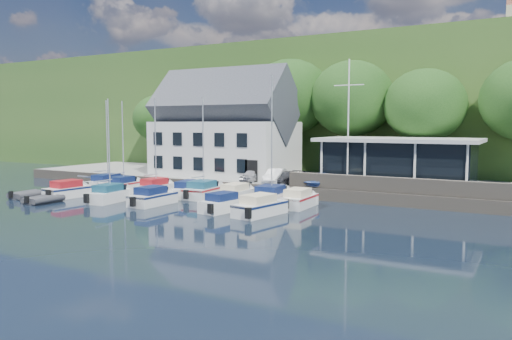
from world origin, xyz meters
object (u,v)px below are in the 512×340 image
object	(u,v)px
boat_r2_0	(69,189)
flagpole	(348,124)
harbor_building	(225,133)
boat_r1_7	(299,198)
car_silver	(252,176)
boat_r2_3	(224,202)
boat_r2_1	(109,147)
car_dgrey	(287,178)
car_blue	(322,179)
boat_r1_2	(155,144)
dinghy_1	(43,198)
boat_r1_4	(203,144)
car_white	(275,176)
boat_r1_1	(123,145)
dinghy_0	(28,194)
boat_r1_5	(236,192)
boat_r1_6	(272,145)
boat_r1_0	(107,142)
boat_r2_4	(260,205)
club_pavilion	(398,162)
boat_r2_2	(153,196)
boat_r1_3	(190,189)

from	to	relation	value
boat_r2_0	flagpole	bearing A→B (deg)	31.93
harbor_building	boat_r1_7	bearing A→B (deg)	-36.29
car_silver	boat_r2_3	size ratio (longest dim) A/B	0.59
harbor_building	boat_r2_1	bearing A→B (deg)	-96.88
car_dgrey	car_blue	bearing A→B (deg)	16.13
boat_r1_2	dinghy_1	distance (m)	10.26
boat_r1_4	car_white	bearing A→B (deg)	44.46
dinghy_1	car_white	bearing A→B (deg)	41.50
boat_r2_3	car_white	bearing A→B (deg)	102.24
boat_r2_3	car_blue	bearing A→B (deg)	78.36
boat_r1_1	boat_r1_7	distance (m)	18.33
boat_r2_3	dinghy_0	bearing A→B (deg)	-163.41
boat_r1_5	dinghy_0	distance (m)	17.97
car_white	boat_r1_7	size ratio (longest dim) A/B	0.70
boat_r1_1	boat_r1_6	distance (m)	15.56
boat_r2_3	dinghy_0	xyz separation A→B (m)	(-18.20, -2.69, -0.34)
car_dgrey	dinghy_1	distance (m)	20.32
dinghy_1	car_silver	bearing A→B (deg)	47.29
boat_r1_0	boat_r1_7	size ratio (longest dim) A/B	1.61
boat_r1_4	boat_r2_4	bearing A→B (deg)	-35.18
club_pavilion	car_white	xyz separation A→B (m)	(-10.02, -3.51, -1.40)
harbor_building	boat_r2_2	world-z (taller)	harbor_building
boat_r1_3	boat_r2_3	world-z (taller)	boat_r1_3
car_dgrey	boat_r2_4	world-z (taller)	car_dgrey
boat_r1_2	boat_r2_1	xyz separation A→B (m)	(-0.51, -5.04, -0.06)
car_silver	boat_r2_2	size ratio (longest dim) A/B	0.56
car_silver	boat_r1_5	size ratio (longest dim) A/B	0.53
car_silver	flagpole	xyz separation A→B (m)	(9.14, 0.07, 4.74)
boat_r1_5	boat_r2_0	world-z (taller)	boat_r2_0
club_pavilion	boat_r2_0	size ratio (longest dim) A/B	2.21
club_pavilion	boat_r1_3	bearing A→B (deg)	-151.76
car_silver	dinghy_0	size ratio (longest dim) A/B	1.04
club_pavilion	dinghy_0	bearing A→B (deg)	-150.18
boat_r1_1	car_dgrey	bearing A→B (deg)	16.80
boat_r1_6	boat_r2_4	size ratio (longest dim) A/B	1.53
boat_r1_2	boat_r2_3	world-z (taller)	boat_r1_2
car_blue	boat_r1_6	distance (m)	6.66
boat_r1_7	boat_r2_1	world-z (taller)	boat_r2_1
boat_r1_6	boat_r2_1	world-z (taller)	boat_r1_6
boat_r2_0	boat_r1_3	bearing A→B (deg)	36.99
boat_r1_6	dinghy_1	xyz separation A→B (m)	(-16.34, -8.22, -4.29)
car_blue	harbor_building	bearing A→B (deg)	174.90
flagpole	boat_r1_0	bearing A→B (deg)	-167.52
boat_r2_2	boat_r2_0	bearing A→B (deg)	-176.84
boat_r2_3	boat_r2_4	xyz separation A→B (m)	(3.09, -0.15, 0.05)
boat_r1_0	harbor_building	bearing A→B (deg)	44.34
boat_r1_2	boat_r1_4	xyz separation A→B (m)	(4.91, 0.35, 0.09)
harbor_building	boat_r1_4	bearing A→B (deg)	-67.88
car_silver	boat_r1_7	world-z (taller)	car_silver
boat_r1_1	boat_r2_3	size ratio (longest dim) A/B	1.56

